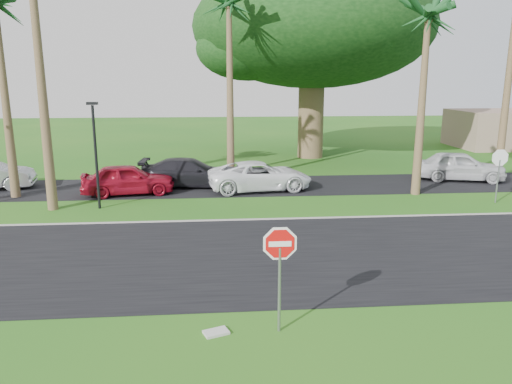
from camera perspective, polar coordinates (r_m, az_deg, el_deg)
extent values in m
plane|color=#1D5916|center=(14.50, -0.90, -9.99)|extent=(120.00, 120.00, 0.00)
cube|color=black|center=(16.35, -1.39, -7.22)|extent=(120.00, 8.00, 0.02)
cube|color=black|center=(26.45, -2.76, 0.65)|extent=(120.00, 5.00, 0.02)
cube|color=gray|center=(20.19, -2.08, -3.20)|extent=(120.00, 0.12, 0.06)
cylinder|color=gray|center=(11.41, 2.69, -11.14)|extent=(0.07, 0.07, 2.00)
cylinder|color=white|center=(11.01, 2.75, -5.91)|extent=(1.05, 0.02, 1.05)
cylinder|color=red|center=(11.01, 2.75, -5.91)|extent=(0.90, 0.02, 0.90)
cube|color=white|center=(11.01, 2.75, -5.91)|extent=(0.50, 0.02, 0.12)
cylinder|color=gray|center=(25.35, 25.88, 1.09)|extent=(0.07, 0.07, 2.00)
cylinder|color=white|center=(25.17, 26.12, 3.54)|extent=(1.05, 0.02, 1.05)
cylinder|color=red|center=(25.17, 26.12, 3.54)|extent=(0.90, 0.02, 0.90)
cube|color=white|center=(25.17, 26.12, 3.54)|extent=(0.50, 0.02, 0.12)
cone|color=brown|center=(26.17, -26.70, 9.10)|extent=(0.44, 0.44, 9.00)
cone|color=brown|center=(22.95, -23.41, 12.19)|extent=(0.44, 0.44, 11.50)
cone|color=brown|center=(27.35, -2.99, 11.08)|extent=(0.44, 0.44, 9.50)
cone|color=brown|center=(25.37, 18.40, 9.16)|extent=(0.44, 0.44, 8.50)
cone|color=brown|center=(30.75, 26.98, 12.26)|extent=(0.44, 0.44, 12.00)
cylinder|color=brown|center=(36.08, 6.29, 8.70)|extent=(1.80, 1.80, 6.00)
ellipsoid|color=black|center=(36.14, 6.54, 18.23)|extent=(16.50, 16.50, 8.25)
cylinder|color=black|center=(22.67, -17.81, 3.72)|extent=(0.12, 0.12, 4.50)
cube|color=black|center=(22.43, -18.22, 9.60)|extent=(0.45, 0.25, 0.12)
imported|color=maroon|center=(25.25, -14.42, 1.39)|extent=(4.69, 2.49, 1.52)
imported|color=black|center=(26.49, -7.60, 2.18)|extent=(5.21, 2.39, 1.48)
imported|color=white|center=(25.42, 0.46, 1.82)|extent=(5.53, 3.10, 1.46)
imported|color=silver|center=(30.05, 22.29, 2.74)|extent=(5.10, 3.07, 1.62)
cube|color=#AAAAA2|center=(11.75, -4.58, -15.70)|extent=(0.64, 0.52, 0.06)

